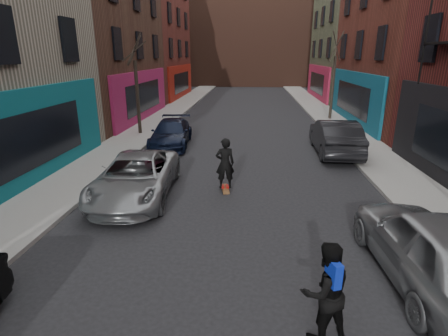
% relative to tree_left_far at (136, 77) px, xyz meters
% --- Properties ---
extents(sidewalk_left, '(2.50, 84.00, 0.13)m').
position_rel_tree_left_far_xyz_m(sidewalk_left, '(-0.05, 12.00, -3.31)').
color(sidewalk_left, gray).
rests_on(sidewalk_left, ground).
extents(sidewalk_right, '(2.50, 84.00, 0.13)m').
position_rel_tree_left_far_xyz_m(sidewalk_right, '(12.45, 12.00, -3.31)').
color(sidewalk_right, gray).
rests_on(sidewalk_right, ground).
extents(building_far, '(40.00, 10.00, 14.00)m').
position_rel_tree_left_far_xyz_m(building_far, '(6.20, 38.00, 3.62)').
color(building_far, '#47281E').
rests_on(building_far, ground).
extents(tree_left_far, '(2.00, 2.00, 6.50)m').
position_rel_tree_left_far_xyz_m(tree_left_far, '(0.00, 0.00, 0.00)').
color(tree_left_far, black).
rests_on(tree_left_far, sidewalk_left).
extents(tree_right_far, '(2.00, 2.00, 6.80)m').
position_rel_tree_left_far_xyz_m(tree_right_far, '(12.40, 6.00, 0.15)').
color(tree_right_far, black).
rests_on(tree_right_far, sidewalk_right).
extents(parked_left_far, '(2.69, 5.26, 1.42)m').
position_rel_tree_left_far_xyz_m(parked_left_far, '(2.83, -9.37, -2.67)').
color(parked_left_far, gray).
rests_on(parked_left_far, ground).
extents(parked_left_end, '(2.23, 4.76, 1.34)m').
position_rel_tree_left_far_xyz_m(parked_left_end, '(2.46, -2.45, -2.71)').
color(parked_left_end, black).
rests_on(parked_left_end, ground).
extents(parked_right_far, '(2.17, 4.93, 1.65)m').
position_rel_tree_left_far_xyz_m(parked_right_far, '(10.44, -13.53, -2.56)').
color(parked_right_far, gray).
rests_on(parked_right_far, ground).
extents(parked_right_end, '(1.86, 5.08, 1.66)m').
position_rel_tree_left_far_xyz_m(parked_right_end, '(10.68, -3.30, -2.55)').
color(parked_right_end, black).
rests_on(parked_right_end, ground).
extents(skateboard, '(0.37, 0.83, 0.10)m').
position_rel_tree_left_far_xyz_m(skateboard, '(5.77, -8.58, -3.33)').
color(skateboard, brown).
rests_on(skateboard, ground).
extents(skateboarder, '(0.73, 0.55, 1.81)m').
position_rel_tree_left_far_xyz_m(skateboarder, '(5.77, -8.58, -2.38)').
color(skateboarder, black).
rests_on(skateboarder, skateboard).
extents(pedestrian, '(1.04, 0.92, 1.78)m').
position_rel_tree_left_far_xyz_m(pedestrian, '(7.93, -15.19, -2.48)').
color(pedestrian, black).
rests_on(pedestrian, ground).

